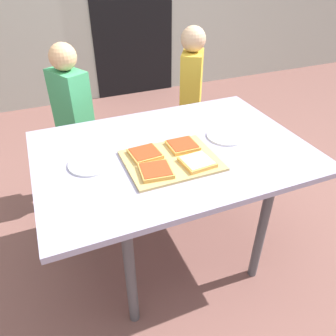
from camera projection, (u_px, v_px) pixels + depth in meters
ground_plane at (172, 248)px, 1.93m from camera, size 16.00×16.00×0.00m
house_door at (132, 0)px, 3.37m from camera, size 0.90×0.02×2.00m
dining_table at (172, 161)px, 1.58m from camera, size 1.27×0.89×0.68m
cutting_board at (171, 160)px, 1.45m from camera, size 0.40×0.32×0.01m
pizza_slice_far_left at (145, 154)px, 1.47m from camera, size 0.14×0.14×0.02m
pizza_slice_near_left at (156, 171)px, 1.36m from camera, size 0.15×0.14×0.02m
pizza_slice_far_right at (183, 145)px, 1.53m from camera, size 0.13×0.13×0.02m
pizza_slice_near_right at (197, 162)px, 1.41m from camera, size 0.14×0.14×0.02m
plate_white_right at (227, 136)px, 1.64m from camera, size 0.20×0.20×0.01m
plate_white_left at (91, 163)px, 1.43m from camera, size 0.20×0.20×0.01m
child_left at (74, 118)px, 2.03m from camera, size 0.23×0.28×1.04m
child_right at (191, 91)px, 2.37m from camera, size 0.24×0.28×1.04m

